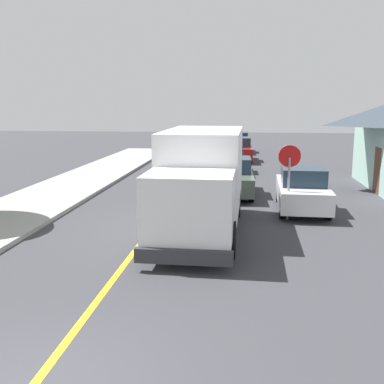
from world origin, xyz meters
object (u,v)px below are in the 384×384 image
at_px(stop_sign, 289,168).
at_px(parked_car_far, 239,150).
at_px(parked_car_furthest, 238,143).
at_px(parked_car_near, 232,177).
at_px(parked_car_mid, 229,159).
at_px(box_truck, 201,177).
at_px(parked_van_across, 302,190).

bearing_deg(stop_sign, parked_car_far, 96.73).
distance_m(parked_car_furthest, stop_sign, 22.73).
bearing_deg(parked_car_near, parked_car_mid, 93.43).
bearing_deg(parked_car_mid, parked_car_near, -86.57).
distance_m(box_truck, parked_car_far, 18.52).
bearing_deg(box_truck, parked_car_mid, 88.18).
bearing_deg(box_truck, parked_car_far, 87.13).
xyz_separation_m(parked_car_near, parked_van_across, (2.74, -2.71, 0.00)).
height_order(box_truck, parked_car_far, box_truck).
xyz_separation_m(parked_car_mid, parked_car_far, (0.52, 5.53, 0.00)).
bearing_deg(parked_car_near, parked_van_across, -44.74).
distance_m(parked_car_mid, parked_car_far, 5.56).
distance_m(box_truck, parked_car_furthest, 24.43).
bearing_deg(parked_car_far, parked_van_across, -80.14).
height_order(box_truck, parked_car_near, box_truck).
height_order(parked_car_furthest, parked_van_across, same).
relative_size(parked_car_near, parked_car_mid, 1.00).
bearing_deg(parked_car_far, parked_car_mid, -95.33).
distance_m(box_truck, parked_van_across, 4.96).
xyz_separation_m(parked_car_furthest, parked_van_across, (2.79, -21.09, 0.00)).
bearing_deg(box_truck, parked_car_near, 82.19).
xyz_separation_m(parked_car_mid, parked_car_furthest, (0.36, 11.46, 0.00)).
distance_m(box_truck, parked_car_near, 6.15).
xyz_separation_m(parked_car_near, parked_car_mid, (-0.41, 6.92, 0.00)).
distance_m(parked_van_across, stop_sign, 1.97).
xyz_separation_m(parked_car_far, parked_van_across, (2.64, -15.16, 0.00)).
xyz_separation_m(parked_car_far, parked_car_furthest, (-0.16, 5.93, 0.00)).
bearing_deg(parked_car_mid, parked_van_across, -71.88).
relative_size(parked_car_near, parked_van_across, 1.00).
distance_m(parked_car_far, parked_van_across, 15.39).
relative_size(box_truck, parked_car_furthest, 1.64).
distance_m(parked_car_mid, parked_van_across, 10.13).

